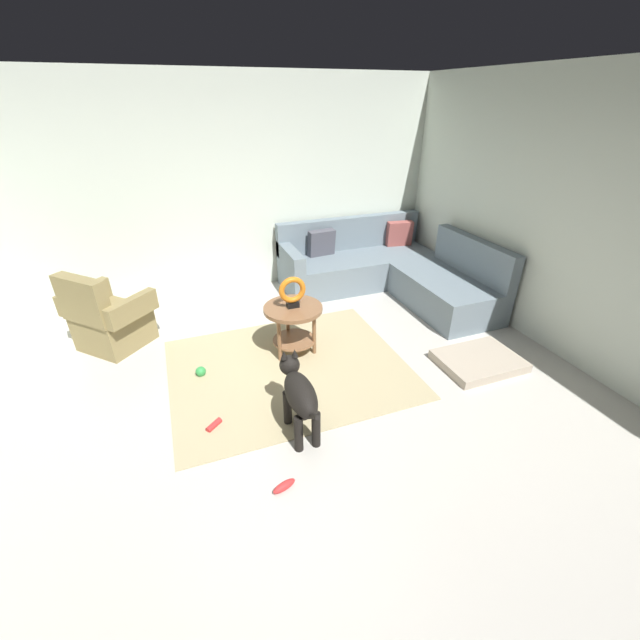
# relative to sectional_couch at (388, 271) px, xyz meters

# --- Properties ---
(ground_plane) EXTENTS (6.00, 6.00, 0.10)m
(ground_plane) POSITION_rel_sectional_couch_xyz_m (-1.99, -2.02, -0.34)
(ground_plane) COLOR beige
(wall_back) EXTENTS (6.00, 0.12, 2.70)m
(wall_back) POSITION_rel_sectional_couch_xyz_m (-1.99, 0.92, 1.06)
(wall_back) COLOR silver
(wall_back) RESTS_ON ground_plane
(wall_right) EXTENTS (0.12, 6.00, 2.70)m
(wall_right) POSITION_rel_sectional_couch_xyz_m (0.95, -2.02, 1.06)
(wall_right) COLOR silver
(wall_right) RESTS_ON ground_plane
(area_rug) EXTENTS (2.30, 1.90, 0.01)m
(area_rug) POSITION_rel_sectional_couch_xyz_m (-1.84, -1.32, -0.28)
(area_rug) COLOR tan
(area_rug) RESTS_ON ground_plane
(sectional_couch) EXTENTS (2.20, 2.25, 0.88)m
(sectional_couch) POSITION_rel_sectional_couch_xyz_m (0.00, 0.00, 0.00)
(sectional_couch) COLOR slate
(sectional_couch) RESTS_ON ground_plane
(armchair) EXTENTS (0.99, 0.99, 0.88)m
(armchair) POSITION_rel_sectional_couch_xyz_m (-3.49, -0.24, 0.03)
(armchair) COLOR olive
(armchair) RESTS_ON ground_plane
(side_table) EXTENTS (0.60, 0.60, 0.54)m
(side_table) POSITION_rel_sectional_couch_xyz_m (-1.69, -1.05, 0.13)
(side_table) COLOR brown
(side_table) RESTS_ON ground_plane
(torus_sculpture) EXTENTS (0.28, 0.08, 0.33)m
(torus_sculpture) POSITION_rel_sectional_couch_xyz_m (-1.69, -1.05, 0.42)
(torus_sculpture) COLOR black
(torus_sculpture) RESTS_ON side_table
(dog_bed_mat) EXTENTS (0.80, 0.60, 0.09)m
(dog_bed_mat) POSITION_rel_sectional_couch_xyz_m (-0.01, -1.94, -0.24)
(dog_bed_mat) COLOR #B2A38E
(dog_bed_mat) RESTS_ON ground_plane
(dog) EXTENTS (0.23, 0.85, 0.63)m
(dog) POSITION_rel_sectional_couch_xyz_m (-2.00, -2.18, 0.09)
(dog) COLOR black
(dog) RESTS_ON ground_plane
(dog_toy_ball) EXTENTS (0.10, 0.10, 0.10)m
(dog_toy_ball) POSITION_rel_sectional_couch_xyz_m (-2.67, -1.14, -0.24)
(dog_toy_ball) COLOR green
(dog_toy_ball) RESTS_ON ground_plane
(dog_toy_rope) EXTENTS (0.15, 0.13, 0.05)m
(dog_toy_rope) POSITION_rel_sectional_couch_xyz_m (-2.65, -1.90, -0.26)
(dog_toy_rope) COLOR red
(dog_toy_rope) RESTS_ON ground_plane
(dog_toy_bone) EXTENTS (0.19, 0.11, 0.06)m
(dog_toy_bone) POSITION_rel_sectional_couch_xyz_m (-2.28, -2.69, -0.26)
(dog_toy_bone) COLOR red
(dog_toy_bone) RESTS_ON ground_plane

